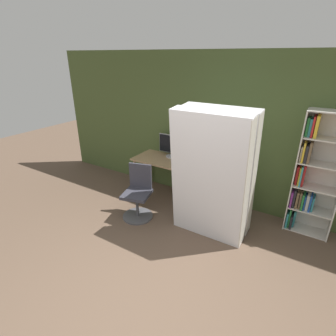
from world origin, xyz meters
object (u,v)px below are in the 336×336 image
bookshelf (312,176)px  mattress_far (218,171)px  mattress_near (209,179)px  monitor (172,146)px  office_chair (138,197)px

bookshelf → mattress_far: size_ratio=0.98×
bookshelf → mattress_near: (-1.24, -0.99, 0.05)m
monitor → office_chair: (-0.03, -1.09, -0.61)m
monitor → mattress_near: size_ratio=0.30×
office_chair → mattress_near: mattress_near is taller
monitor → mattress_near: bearing=-39.3°
office_chair → bookshelf: bearing=23.8°
office_chair → mattress_far: 1.45m
office_chair → mattress_far: mattress_far is taller
office_chair → bookshelf: (2.48, 1.09, 0.56)m
bookshelf → mattress_far: (-1.24, -0.66, 0.05)m
office_chair → mattress_near: size_ratio=0.47×
bookshelf → office_chair: bearing=-156.2°
office_chair → mattress_far: bearing=19.3°
monitor → mattress_far: bearing=-28.6°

